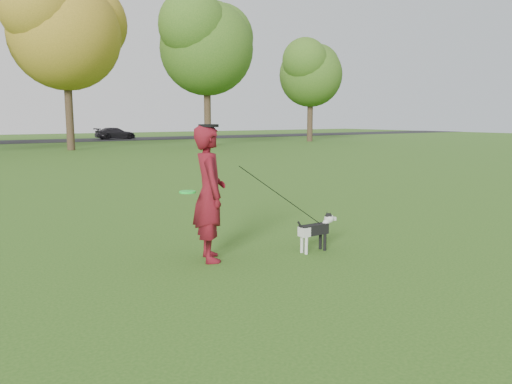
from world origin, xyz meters
TOP-DOWN VIEW (x-y plane):
  - ground at (0.00, 0.00)m, footprint 120.00×120.00m
  - man at (-0.43, -0.04)m, footprint 0.67×0.83m
  - dog at (1.18, -0.55)m, footprint 0.79×0.16m
  - car_right at (11.28, 40.00)m, footprint 3.82×1.74m
  - man_held_items at (0.65, -0.32)m, footprint 2.24×0.65m

SIDE VIEW (x-z plane):
  - ground at x=0.00m, z-range 0.00..0.00m
  - dog at x=1.18m, z-range 0.07..0.66m
  - car_right at x=11.28m, z-range 0.02..1.10m
  - man_held_items at x=0.65m, z-range 0.10..1.68m
  - man at x=-0.43m, z-range 0.00..1.97m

